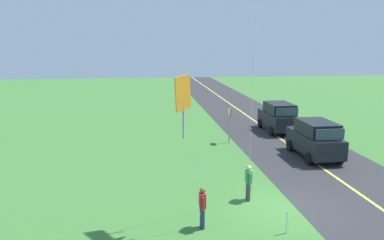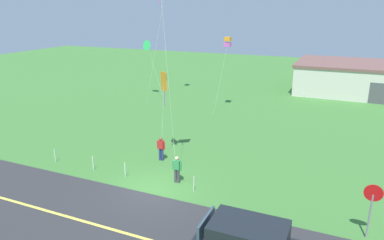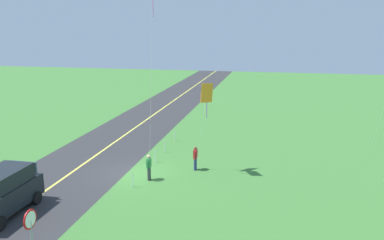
# 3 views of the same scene
# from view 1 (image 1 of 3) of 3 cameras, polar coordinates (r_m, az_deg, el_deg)

# --- Properties ---
(ground_plane) EXTENTS (120.00, 120.00, 0.10)m
(ground_plane) POSITION_cam_1_polar(r_m,az_deg,el_deg) (17.25, 13.17, -12.47)
(ground_plane) COLOR #3D7533
(asphalt_road) EXTENTS (120.00, 7.00, 0.00)m
(asphalt_road) POSITION_cam_1_polar(r_m,az_deg,el_deg) (18.96, 24.79, -10.85)
(asphalt_road) COLOR #2D2D30
(asphalt_road) RESTS_ON ground
(road_centre_stripe) EXTENTS (120.00, 0.16, 0.00)m
(road_centre_stripe) POSITION_cam_1_polar(r_m,az_deg,el_deg) (18.95, 24.79, -10.84)
(road_centre_stripe) COLOR #E5E04C
(road_centre_stripe) RESTS_ON asphalt_road
(car_suv_foreground) EXTENTS (4.40, 2.12, 2.24)m
(car_suv_foreground) POSITION_cam_1_polar(r_m,az_deg,el_deg) (24.40, 17.59, -2.60)
(car_suv_foreground) COLOR black
(car_suv_foreground) RESTS_ON ground
(car_parked_east_near) EXTENTS (4.40, 2.12, 2.24)m
(car_parked_east_near) POSITION_cam_1_polar(r_m,az_deg,el_deg) (30.70, 12.52, 0.48)
(car_parked_east_near) COLOR black
(car_parked_east_near) RESTS_ON ground
(stop_sign) EXTENTS (0.76, 0.08, 2.56)m
(stop_sign) POSITION_cam_1_polar(r_m,az_deg,el_deg) (26.55, 5.50, 0.43)
(stop_sign) COLOR gray
(stop_sign) RESTS_ON ground
(person_adult_near) EXTENTS (0.58, 0.22, 1.60)m
(person_adult_near) POSITION_cam_1_polar(r_m,az_deg,el_deg) (17.33, 8.27, -8.90)
(person_adult_near) COLOR #3F3F47
(person_adult_near) RESTS_ON ground
(person_adult_companion) EXTENTS (0.58, 0.22, 1.60)m
(person_adult_companion) POSITION_cam_1_polar(r_m,az_deg,el_deg) (14.76, 1.54, -12.51)
(person_adult_companion) COLOR navy
(person_adult_companion) RESTS_ON ground
(kite_blue_mid) EXTENTS (0.78, 1.05, 5.73)m
(kite_blue_mid) POSITION_cam_1_polar(r_m,az_deg,el_deg) (13.46, -1.31, 3.59)
(kite_blue_mid) COLOR silver
(kite_blue_mid) RESTS_ON ground
(fence_post_2) EXTENTS (0.05, 0.05, 0.90)m
(fence_post_2) POSITION_cam_1_polar(r_m,az_deg,el_deg) (14.94, 13.71, -14.29)
(fence_post_2) COLOR silver
(fence_post_2) RESTS_ON ground
(fence_post_3) EXTENTS (0.05, 0.05, 0.90)m
(fence_post_3) POSITION_cam_1_polar(r_m,az_deg,el_deg) (18.79, 8.85, -8.63)
(fence_post_3) COLOR silver
(fence_post_3) RESTS_ON ground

